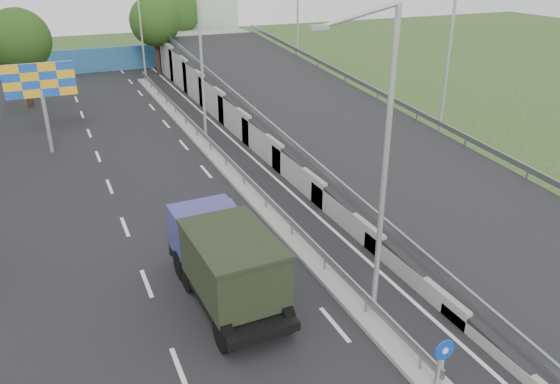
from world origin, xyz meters
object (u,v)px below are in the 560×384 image
lamp_post_far (138,17)px  church (200,6)px  lamp_post_mid (198,52)px  billboard (40,85)px  dump_truck (225,259)px  sign_bollard (441,364)px  lamp_post_near (381,157)px

lamp_post_far → church: 17.15m
lamp_post_mid → billboard: lamp_post_mid is taller
church → dump_truck: 53.07m
lamp_post_far → billboard: 20.24m
sign_bollard → billboard: billboard is taller
billboard → sign_bollard: bearing=-70.8°
lamp_post_near → church: (9.89, 54.00, -0.50)m
sign_bollard → lamp_post_mid: size_ratio=0.17×
lamp_post_near → church: church is taller
dump_truck → billboard: bearing=102.6°
lamp_post_near → billboard: 23.87m
lamp_post_near → sign_bollard: bearing=-91.6°
church → billboard: 37.23m
church → dump_truck: bearing=-105.3°
sign_bollard → church: size_ratio=0.12×
sign_bollard → lamp_post_far: size_ratio=0.17×
sign_bollard → lamp_post_far: (0.11, 43.83, 4.77)m
billboard → dump_truck: bearing=-75.3°
lamp_post_mid → billboard: size_ratio=1.83×
sign_bollard → lamp_post_far: bearing=89.9°
church → lamp_post_far: bearing=-125.2°
lamp_post_far → sign_bollard: bearing=-90.1°
lamp_post_far → church: bearing=54.8°
sign_bollard → church: (10.00, 57.83, 4.28)m
lamp_post_far → billboard: lamp_post_far is taller
lamp_post_near → lamp_post_mid: size_ratio=1.00×
sign_bollard → lamp_post_far: 44.08m
sign_bollard → billboard: bearing=109.2°
lamp_post_mid → lamp_post_far: (0.00, 20.00, 0.00)m
lamp_post_near → lamp_post_far: size_ratio=1.00×
sign_bollard → lamp_post_near: (0.11, 3.83, 4.77)m
lamp_post_far → church: size_ratio=0.73×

